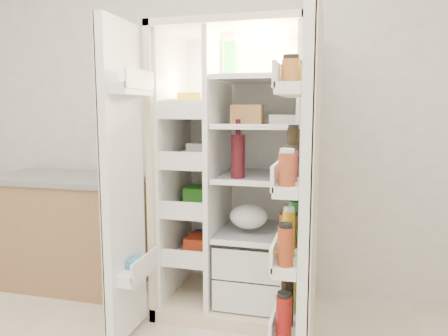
# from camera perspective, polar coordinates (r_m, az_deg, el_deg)

# --- Properties ---
(wall_back) EXTENTS (4.00, 0.02, 2.70)m
(wall_back) POSITION_cam_1_polar(r_m,az_deg,el_deg) (3.11, -0.29, 8.83)
(wall_back) COLOR white
(wall_back) RESTS_ON floor
(refrigerator) EXTENTS (0.92, 0.70, 1.80)m
(refrigerator) POSITION_cam_1_polar(r_m,az_deg,el_deg) (2.78, 2.16, -3.61)
(refrigerator) COLOR beige
(refrigerator) RESTS_ON floor
(freezer_door) EXTENTS (0.15, 0.40, 1.72)m
(freezer_door) POSITION_cam_1_polar(r_m,az_deg,el_deg) (2.37, -13.34, -2.15)
(freezer_door) COLOR white
(freezer_door) RESTS_ON floor
(fridge_door) EXTENTS (0.17, 0.58, 1.72)m
(fridge_door) POSITION_cam_1_polar(r_m,az_deg,el_deg) (2.01, 10.86, -4.30)
(fridge_door) COLOR white
(fridge_door) RESTS_ON floor
(kitchen_counter) EXTENTS (1.12, 0.60, 0.82)m
(kitchen_counter) POSITION_cam_1_polar(r_m,az_deg,el_deg) (3.39, -20.01, -7.81)
(kitchen_counter) COLOR #94694A
(kitchen_counter) RESTS_ON floor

